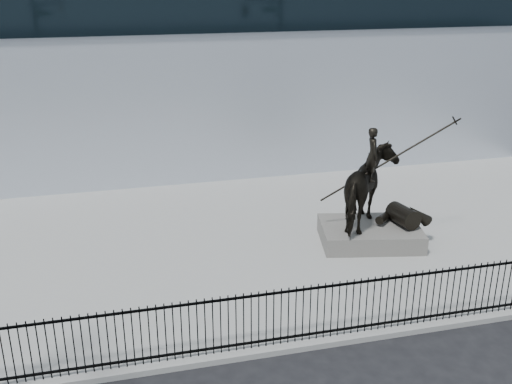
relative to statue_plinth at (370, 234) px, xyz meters
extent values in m
plane|color=black|center=(-4.38, -5.95, -0.45)|extent=(120.00, 120.00, 0.00)
cube|color=#999996|center=(-4.38, 1.05, -0.37)|extent=(30.00, 12.00, 0.15)
cube|color=silver|center=(-4.38, 14.05, 4.05)|extent=(44.00, 14.00, 9.00)
cube|color=black|center=(-4.38, -4.70, -0.15)|extent=(22.00, 0.05, 0.05)
cube|color=black|center=(-4.38, -4.70, 1.10)|extent=(22.00, 0.05, 0.05)
cube|color=black|center=(-4.38, -4.70, 0.45)|extent=(22.00, 0.03, 1.50)
cube|color=#635F5A|center=(0.00, 0.00, 0.00)|extent=(3.53, 2.77, 0.59)
imported|color=black|center=(0.00, 0.00, 1.55)|extent=(2.60, 2.88, 2.52)
imported|color=black|center=(-0.10, 0.02, 2.70)|extent=(0.53, 0.69, 1.70)
cylinder|color=black|center=(0.34, -0.07, 2.45)|extent=(3.97, 0.88, 2.56)
camera|label=1|loc=(-7.92, -16.29, 8.15)|focal=42.00mm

